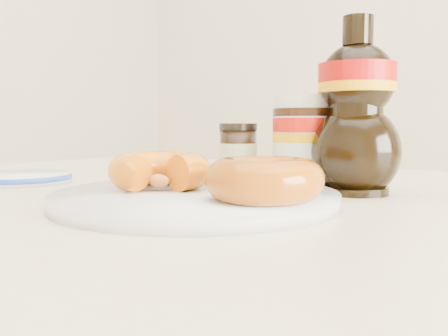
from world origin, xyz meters
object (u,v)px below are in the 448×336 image
Objects in this scene: dining_table at (280,268)px; donut_whole at (264,179)px; dark_jar at (238,154)px; nutella_jar at (305,138)px; plate at (196,198)px; donut_bitten at (160,171)px; syrup_bottle at (356,106)px; blue_rim_saucer at (22,177)px.

donut_whole is (0.05, -0.11, 0.12)m from dining_table.
nutella_jar is at bearing 7.51° from dark_jar.
dark_jar reaches higher than plate.
dining_table is 0.18m from donut_bitten.
syrup_bottle is (0.15, 0.18, 0.07)m from donut_bitten.
donut_bitten is at bearing -110.48° from nutella_jar.
blue_rim_saucer is (-0.37, -0.09, 0.09)m from dining_table.
donut_bitten is 0.24m from syrup_bottle.
dining_table is at bearing -34.40° from dark_jar.
dark_jar is 0.61× the size of blue_rim_saucer.
dark_jar is at bearing 111.10° from plate.
donut_bitten is at bearing -2.75° from blue_rim_saucer.
donut_bitten reaches higher than blue_rim_saucer.
dark_jar reaches higher than donut_bitten.
syrup_bottle is (0.06, 0.08, 0.19)m from dining_table.
syrup_bottle is at bearing 63.37° from donut_bitten.
dining_table is 12.92× the size of donut_whole.
donut_bitten is 0.79× the size of blue_rim_saucer.
syrup_bottle is (0.10, 0.18, 0.10)m from plate.
nutella_jar reaches higher than donut_whole.
dark_jar is (-0.07, 0.18, 0.03)m from plate.
blue_rim_saucer is (-0.26, -0.17, -0.03)m from dark_jar.
dining_table is 0.18m from dark_jar.
dining_table is 4.77× the size of plate.
donut_whole reaches higher than plate.
nutella_jar reaches higher than plate.
dark_jar is 0.31m from blue_rim_saucer.
syrup_bottle reaches higher than donut_bitten.
dining_table is 0.17m from donut_whole.
syrup_bottle is at bearing 60.75° from plate.
plate is 2.69× the size of donut_bitten.
nutella_jar is (0.07, 0.20, 0.03)m from donut_bitten.
plate is at bearing -112.52° from dining_table.
blue_rim_saucer is at bearing -170.95° from donut_bitten.
blue_rim_saucer is (-0.42, 0.02, -0.03)m from donut_whole.
nutella_jar is 0.10m from dark_jar.
blue_rim_saucer is (-0.28, 0.01, -0.03)m from donut_bitten.
donut_bitten is 0.19m from dark_jar.
plate is 0.19m from dark_jar.
nutella_jar is 0.87× the size of blue_rim_saucer.
dark_jar is (-0.02, 0.18, 0.01)m from donut_bitten.
plate is at bearing -119.25° from syrup_bottle.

